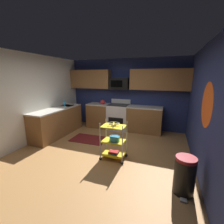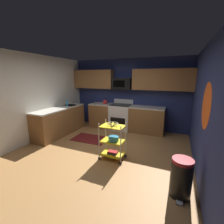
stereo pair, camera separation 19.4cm
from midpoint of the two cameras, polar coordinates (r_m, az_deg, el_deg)
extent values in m
cube|color=#A87542|center=(4.10, -3.51, -15.64)|extent=(4.40, 4.80, 0.04)
cube|color=navy|center=(5.91, 7.00, 6.62)|extent=(4.52, 0.06, 2.60)
cube|color=silver|center=(5.06, -26.98, 4.28)|extent=(0.06, 4.80, 2.60)
cube|color=navy|center=(3.32, 32.96, -0.24)|extent=(0.06, 4.80, 2.60)
cylinder|color=#E5591E|center=(3.15, 33.13, 1.92)|extent=(0.00, 0.82, 0.82)
cube|color=brown|center=(5.75, 5.84, -2.24)|extent=(2.80, 0.60, 0.88)
cube|color=beige|center=(5.65, 5.95, 2.27)|extent=(2.80, 0.60, 0.04)
cube|color=brown|center=(5.54, -17.68, -3.40)|extent=(0.60, 2.03, 0.88)
cube|color=beige|center=(5.43, -18.01, 1.27)|extent=(0.60, 2.03, 0.04)
cube|color=#B7BABC|center=(5.87, -14.37, 1.74)|extent=(0.44, 0.36, 0.16)
cube|color=white|center=(5.80, 4.23, -1.88)|extent=(0.76, 0.64, 0.92)
cube|color=black|center=(5.53, 3.11, -3.78)|extent=(0.56, 0.01, 0.32)
cube|color=white|center=(5.96, 5.23, 3.90)|extent=(0.76, 0.06, 0.18)
cube|color=black|center=(5.70, 4.31, 2.69)|extent=(0.72, 0.60, 0.02)
cube|color=brown|center=(6.23, -5.99, 12.04)|extent=(1.63, 0.33, 0.70)
cube|color=brown|center=(5.46, 19.13, 11.30)|extent=(1.97, 0.33, 0.70)
cube|color=black|center=(5.72, 4.81, 10.49)|extent=(0.70, 0.38, 0.40)
cube|color=black|center=(5.55, 3.56, 10.44)|extent=(0.44, 0.01, 0.24)
cylinder|color=silver|center=(3.64, -3.33, -10.81)|extent=(0.02, 0.02, 0.88)
cylinder|color=black|center=(3.84, -3.25, -16.84)|extent=(0.07, 0.02, 0.07)
cylinder|color=silver|center=(3.45, 4.88, -12.21)|extent=(0.02, 0.02, 0.88)
cylinder|color=black|center=(3.66, 4.75, -18.46)|extent=(0.07, 0.02, 0.07)
cylinder|color=silver|center=(3.94, -0.93, -8.85)|extent=(0.02, 0.02, 0.88)
cylinder|color=black|center=(4.13, -0.90, -14.53)|extent=(0.07, 0.02, 0.07)
cylinder|color=silver|center=(3.77, 6.68, -9.99)|extent=(0.02, 0.02, 0.88)
cylinder|color=black|center=(3.96, 6.51, -15.86)|extent=(0.07, 0.02, 0.07)
cube|color=yellow|center=(3.85, 1.73, -15.29)|extent=(0.54, 0.37, 0.02)
cube|color=yellow|center=(3.70, 1.77, -10.79)|extent=(0.54, 0.37, 0.02)
cube|color=yellow|center=(3.57, 1.81, -5.34)|extent=(0.54, 0.37, 0.02)
torus|color=silver|center=(3.55, 1.82, -4.28)|extent=(0.27, 0.27, 0.01)
cylinder|color=silver|center=(3.56, 1.81, -5.05)|extent=(0.12, 0.12, 0.02)
ellipsoid|color=yellow|center=(3.55, 2.62, -4.53)|extent=(0.17, 0.09, 0.04)
ellipsoid|color=yellow|center=(3.60, 1.87, -4.27)|extent=(0.09, 0.17, 0.04)
ellipsoid|color=yellow|center=(3.56, 1.01, -4.49)|extent=(0.17, 0.09, 0.04)
ellipsoid|color=yellow|center=(3.50, 1.75, -4.75)|extent=(0.09, 0.17, 0.04)
cylinder|color=#338CBF|center=(3.67, 2.11, -9.94)|extent=(0.24, 0.24, 0.11)
torus|color=#338CBF|center=(3.65, 2.11, -9.16)|extent=(0.25, 0.25, 0.01)
cube|color=#1E4C8C|center=(3.83, 1.73, -14.96)|extent=(0.24, 0.18, 0.03)
cube|color=#B22626|center=(3.82, 1.74, -14.60)|extent=(0.25, 0.19, 0.02)
sphere|color=red|center=(5.92, -1.62, 3.73)|extent=(0.18, 0.18, 0.18)
sphere|color=black|center=(5.91, -1.63, 4.56)|extent=(0.03, 0.03, 0.03)
cone|color=red|center=(5.89, -0.90, 3.85)|extent=(0.09, 0.04, 0.06)
torus|color=black|center=(5.91, -1.63, 4.80)|extent=(0.12, 0.01, 0.12)
cylinder|color=#2D8CBF|center=(5.69, -15.43, 3.16)|extent=(0.06, 0.06, 0.20)
cylinder|color=black|center=(3.01, 26.08, -21.54)|extent=(0.34, 0.34, 0.60)
cylinder|color=maroon|center=(2.84, 26.76, -15.98)|extent=(0.33, 0.33, 0.06)
cube|color=#B2B2B7|center=(3.01, 25.66, -28.28)|extent=(0.10, 0.08, 0.03)
cube|color=maroon|center=(5.02, -7.02, -9.79)|extent=(1.12, 0.73, 0.01)
camera|label=1|loc=(0.10, -88.60, 0.32)|focal=24.58mm
camera|label=2|loc=(0.10, 91.40, -0.32)|focal=24.58mm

